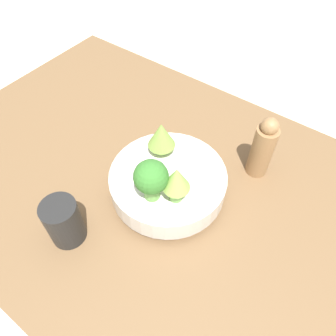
{
  "coord_description": "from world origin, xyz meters",
  "views": [
    {
      "loc": [
        -0.26,
        0.32,
        0.61
      ],
      "look_at": [
        -0.03,
        0.01,
        0.13
      ],
      "focal_mm": 35.0,
      "sensor_mm": 36.0,
      "label": 1
    }
  ],
  "objects": [
    {
      "name": "cup",
      "position": [
        0.06,
        0.2,
        0.09
      ],
      "size": [
        0.07,
        0.07,
        0.1
      ],
      "color": "black",
      "rests_on": "table"
    },
    {
      "name": "bowl",
      "position": [
        -0.03,
        0.01,
        0.08
      ],
      "size": [
        0.23,
        0.23,
        0.06
      ],
      "color": "silver",
      "rests_on": "table"
    },
    {
      "name": "romanesco_piece_far",
      "position": [
        -0.08,
        0.04,
        0.16
      ],
      "size": [
        0.05,
        0.05,
        0.08
      ],
      "color": "#7AB256",
      "rests_on": "bowl"
    },
    {
      "name": "table",
      "position": [
        0.0,
        0.0,
        0.02
      ],
      "size": [
        1.09,
        0.72,
        0.04
      ],
      "color": "brown",
      "rests_on": "ground_plane"
    },
    {
      "name": "ground_plane",
      "position": [
        0.0,
        0.0,
        0.0
      ],
      "size": [
        6.0,
        6.0,
        0.0
      ],
      "primitive_type": "plane",
      "color": "beige"
    },
    {
      "name": "romanesco_piece_near",
      "position": [
        0.01,
        -0.03,
        0.15
      ],
      "size": [
        0.06,
        0.06,
        0.08
      ],
      "color": "#7AB256",
      "rests_on": "bowl"
    },
    {
      "name": "pepper_mill",
      "position": [
        -0.15,
        -0.16,
        0.11
      ],
      "size": [
        0.05,
        0.05,
        0.15
      ],
      "color": "#997047",
      "rests_on": "table"
    },
    {
      "name": "broccoli_floret_back",
      "position": [
        -0.04,
        0.06,
        0.16
      ],
      "size": [
        0.06,
        0.06,
        0.09
      ],
      "color": "#6BA34C",
      "rests_on": "bowl"
    }
  ]
}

